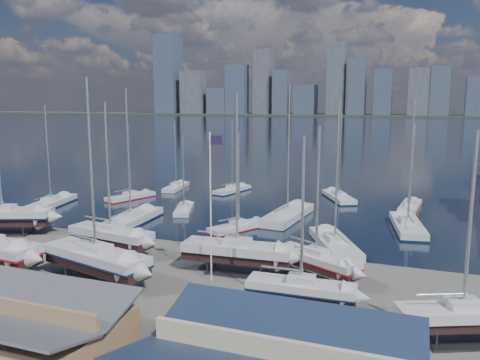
% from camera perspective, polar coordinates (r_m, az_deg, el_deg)
% --- Properties ---
extents(ground, '(1400.00, 1400.00, 0.00)m').
position_cam_1_polar(ground, '(44.56, -10.25, -11.23)').
color(ground, '#605E59').
rests_on(ground, ground).
extents(water, '(1400.00, 600.00, 0.40)m').
position_cam_1_polar(water, '(346.83, 16.80, 6.31)').
color(water, '#182638').
rests_on(water, ground).
extents(far_shore, '(1400.00, 80.00, 2.20)m').
position_cam_1_polar(far_shore, '(606.36, 18.40, 7.46)').
color(far_shore, '#2D332D').
rests_on(far_shore, ground).
extents(skyline, '(639.14, 43.80, 107.69)m').
position_cam_1_polar(skyline, '(600.74, 17.80, 11.10)').
color(skyline, '#475166').
rests_on(skyline, far_shore).
extents(shed_grey, '(12.60, 8.40, 4.17)m').
position_cam_1_polar(shed_grey, '(32.15, -25.56, -16.22)').
color(shed_grey, '#8C6B4C').
rests_on(shed_grey, ground).
extents(sailboat_cradle_0, '(11.90, 7.16, 18.41)m').
position_cam_1_polar(sailboat_cradle_0, '(63.01, -26.94, -3.93)').
color(sailboat_cradle_0, '#2D2D33').
rests_on(sailboat_cradle_0, ground).
extents(sailboat_cradle_2, '(9.89, 4.17, 15.67)m').
position_cam_1_polar(sailboat_cradle_2, '(50.57, -15.47, -6.48)').
color(sailboat_cradle_2, '#2D2D33').
rests_on(sailboat_cradle_2, ground).
extents(sailboat_cradle_3, '(11.43, 5.64, 17.67)m').
position_cam_1_polar(sailboat_cradle_3, '(43.25, -17.16, -9.12)').
color(sailboat_cradle_3, '#2D2D33').
rests_on(sailboat_cradle_3, ground).
extents(sailboat_cradle_4, '(10.25, 3.44, 16.44)m').
position_cam_1_polar(sailboat_cradle_4, '(43.46, -0.36, -8.68)').
color(sailboat_cradle_4, '#2D2D33').
rests_on(sailboat_cradle_4, ground).
extents(sailboat_cradle_5, '(8.19, 2.60, 13.32)m').
position_cam_1_polar(sailboat_cradle_5, '(35.84, 7.43, -13.05)').
color(sailboat_cradle_5, '#2D2D33').
rests_on(sailboat_cradle_5, ground).
extents(sailboat_cradle_6, '(8.41, 5.98, 13.61)m').
position_cam_1_polar(sailboat_cradle_6, '(42.19, 9.25, -9.58)').
color(sailboat_cradle_6, '#2D2D33').
rests_on(sailboat_cradle_6, ground).
extents(sailboat_cradle_7, '(8.68, 5.55, 13.94)m').
position_cam_1_polar(sailboat_cradle_7, '(34.63, 25.52, -14.67)').
color(sailboat_cradle_7, '#2D2D33').
rests_on(sailboat_cradle_7, ground).
extents(sailboat_moored_0, '(5.19, 11.19, 16.14)m').
position_cam_1_polar(sailboat_moored_0, '(77.09, -22.02, -2.77)').
color(sailboat_moored_0, black).
rests_on(sailboat_moored_0, water).
extents(sailboat_moored_1, '(5.12, 9.04, 13.04)m').
position_cam_1_polar(sailboat_moored_1, '(78.80, -13.18, -2.08)').
color(sailboat_moored_1, black).
rests_on(sailboat_moored_1, water).
extents(sailboat_moored_2, '(3.76, 8.93, 13.06)m').
position_cam_1_polar(sailboat_moored_2, '(86.20, -7.80, -0.94)').
color(sailboat_moored_2, black).
rests_on(sailboat_moored_2, water).
extents(sailboat_moored_3, '(4.09, 12.34, 18.19)m').
position_cam_1_polar(sailboat_moored_3, '(62.72, -13.15, -4.98)').
color(sailboat_moored_3, black).
rests_on(sailboat_moored_3, water).
extents(sailboat_moored_4, '(4.71, 8.01, 11.68)m').
position_cam_1_polar(sailboat_moored_4, '(68.21, -6.83, -3.64)').
color(sailboat_moored_4, black).
rests_on(sailboat_moored_4, water).
extents(sailboat_moored_5, '(4.39, 9.12, 13.15)m').
position_cam_1_polar(sailboat_moored_5, '(82.77, -0.93, -1.29)').
color(sailboat_moored_5, black).
rests_on(sailboat_moored_5, water).
extents(sailboat_moored_6, '(6.15, 8.48, 12.56)m').
position_cam_1_polar(sailboat_moored_6, '(58.23, -0.15, -5.84)').
color(sailboat_moored_6, black).
rests_on(sailboat_moored_6, water).
extents(sailboat_moored_7, '(4.70, 12.82, 18.94)m').
position_cam_1_polar(sailboat_moored_7, '(63.85, 5.81, -4.51)').
color(sailboat_moored_7, black).
rests_on(sailboat_moored_7, water).
extents(sailboat_moored_8, '(6.97, 10.19, 14.94)m').
position_cam_1_polar(sailboat_moored_8, '(77.87, 11.93, -2.17)').
color(sailboat_moored_8, black).
rests_on(sailboat_moored_8, water).
extents(sailboat_moored_9, '(7.40, 11.22, 16.54)m').
position_cam_1_polar(sailboat_moored_9, '(52.11, 11.46, -7.84)').
color(sailboat_moored_9, black).
rests_on(sailboat_moored_9, water).
extents(sailboat_moored_10, '(4.93, 11.69, 16.94)m').
position_cam_1_polar(sailboat_moored_10, '(61.90, 19.73, -5.48)').
color(sailboat_moored_10, black).
rests_on(sailboat_moored_10, water).
extents(sailboat_moored_11, '(3.48, 9.07, 13.22)m').
position_cam_1_polar(sailboat_moored_11, '(74.05, 20.02, -3.13)').
color(sailboat_moored_11, black).
rests_on(sailboat_moored_11, water).
extents(car_b, '(4.39, 2.29, 1.38)m').
position_cam_1_polar(car_b, '(37.03, -20.15, -14.90)').
color(car_b, gray).
rests_on(car_b, ground).
extents(car_c, '(2.93, 5.96, 1.63)m').
position_cam_1_polar(car_c, '(31.40, -8.61, -18.72)').
color(car_c, gray).
rests_on(car_c, ground).
extents(car_d, '(2.76, 5.15, 1.42)m').
position_cam_1_polar(car_d, '(34.50, -17.22, -16.55)').
color(car_d, gray).
rests_on(car_d, ground).
extents(flagpole, '(1.16, 0.12, 13.16)m').
position_cam_1_polar(flagpole, '(40.20, -3.49, -1.99)').
color(flagpole, white).
rests_on(flagpole, ground).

